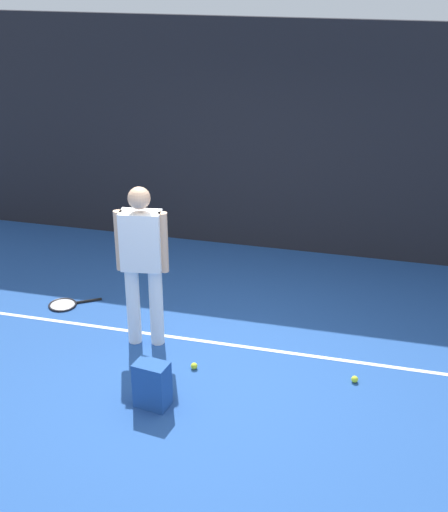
# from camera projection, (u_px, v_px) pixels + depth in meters

# --- Properties ---
(ground_plane) EXTENTS (12.00, 12.00, 0.00)m
(ground_plane) POSITION_uv_depth(u_px,v_px,m) (214.00, 364.00, 6.85)
(ground_plane) COLOR #234C93
(back_fence) EXTENTS (10.00, 0.10, 2.99)m
(back_fence) POSITION_uv_depth(u_px,v_px,m) (275.00, 140.00, 8.88)
(back_fence) COLOR black
(back_fence) RESTS_ON ground
(court_line) EXTENTS (9.00, 0.05, 0.00)m
(court_line) POSITION_uv_depth(u_px,v_px,m) (224.00, 344.00, 7.19)
(court_line) COLOR white
(court_line) RESTS_ON ground
(tennis_player) EXTENTS (0.53, 0.27, 1.70)m
(tennis_player) POSITION_uv_depth(u_px,v_px,m) (142.00, 258.00, 6.84)
(tennis_player) COLOR white
(tennis_player) RESTS_ON ground
(tennis_racket) EXTENTS (0.61, 0.48, 0.03)m
(tennis_racket) POSITION_uv_depth(u_px,v_px,m) (65.00, 304.00, 7.95)
(tennis_racket) COLOR black
(tennis_racket) RESTS_ON ground
(backpack) EXTENTS (0.33, 0.32, 0.44)m
(backpack) POSITION_uv_depth(u_px,v_px,m) (153.00, 385.00, 6.17)
(backpack) COLOR #1E478C
(backpack) RESTS_ON ground
(tennis_ball_near_player) EXTENTS (0.07, 0.07, 0.07)m
(tennis_ball_near_player) POSITION_uv_depth(u_px,v_px,m) (355.00, 379.00, 6.56)
(tennis_ball_near_player) COLOR #CCE033
(tennis_ball_near_player) RESTS_ON ground
(tennis_ball_by_fence) EXTENTS (0.07, 0.07, 0.07)m
(tennis_ball_by_fence) POSITION_uv_depth(u_px,v_px,m) (194.00, 366.00, 6.76)
(tennis_ball_by_fence) COLOR #CCE033
(tennis_ball_by_fence) RESTS_ON ground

